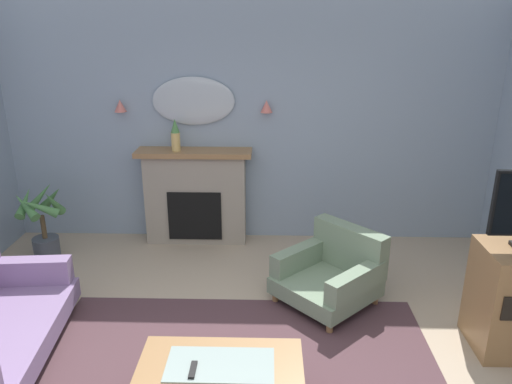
{
  "coord_description": "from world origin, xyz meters",
  "views": [
    {
      "loc": [
        0.24,
        -2.76,
        2.59
      ],
      "look_at": [
        0.12,
        1.76,
        1.01
      ],
      "focal_mm": 34.28,
      "sensor_mm": 36.0,
      "label": 1
    }
  ],
  "objects_px": {
    "wall_sconce_left": "(120,106)",
    "coffee_table": "(220,372)",
    "wall_mirror": "(193,101)",
    "tv_remote": "(193,370)",
    "fireplace": "(196,197)",
    "potted_plant_corner_palm": "(42,222)",
    "mantel_vase_left": "(175,135)",
    "armchair_near_fireplace": "(333,272)",
    "wall_sconce_right": "(266,106)"
  },
  "relations": [
    {
      "from": "coffee_table",
      "to": "wall_sconce_right",
      "type": "bearing_deg",
      "value": 84.66
    },
    {
      "from": "wall_sconce_left",
      "to": "coffee_table",
      "type": "relative_size",
      "value": 0.13
    },
    {
      "from": "mantel_vase_left",
      "to": "wall_sconce_left",
      "type": "bearing_deg",
      "value": 169.54
    },
    {
      "from": "wall_mirror",
      "to": "coffee_table",
      "type": "relative_size",
      "value": 0.87
    },
    {
      "from": "wall_mirror",
      "to": "potted_plant_corner_palm",
      "type": "bearing_deg",
      "value": -158.03
    },
    {
      "from": "wall_sconce_left",
      "to": "wall_sconce_right",
      "type": "height_order",
      "value": "same"
    },
    {
      "from": "wall_sconce_left",
      "to": "coffee_table",
      "type": "distance_m",
      "value": 3.53
    },
    {
      "from": "fireplace",
      "to": "wall_sconce_right",
      "type": "relative_size",
      "value": 9.71
    },
    {
      "from": "wall_mirror",
      "to": "wall_sconce_left",
      "type": "height_order",
      "value": "wall_mirror"
    },
    {
      "from": "fireplace",
      "to": "wall_mirror",
      "type": "relative_size",
      "value": 1.42
    },
    {
      "from": "armchair_near_fireplace",
      "to": "potted_plant_corner_palm",
      "type": "xyz_separation_m",
      "value": [
        -3.17,
        0.8,
        0.14
      ]
    },
    {
      "from": "armchair_near_fireplace",
      "to": "mantel_vase_left",
      "type": "bearing_deg",
      "value": 142.63
    },
    {
      "from": "wall_mirror",
      "to": "armchair_near_fireplace",
      "type": "height_order",
      "value": "wall_mirror"
    },
    {
      "from": "coffee_table",
      "to": "tv_remote",
      "type": "xyz_separation_m",
      "value": [
        -0.17,
        -0.07,
        0.07
      ]
    },
    {
      "from": "coffee_table",
      "to": "potted_plant_corner_palm",
      "type": "relative_size",
      "value": 1.25
    },
    {
      "from": "armchair_near_fireplace",
      "to": "potted_plant_corner_palm",
      "type": "bearing_deg",
      "value": 165.8
    },
    {
      "from": "potted_plant_corner_palm",
      "to": "wall_sconce_left",
      "type": "bearing_deg",
      "value": 37.34
    },
    {
      "from": "fireplace",
      "to": "coffee_table",
      "type": "height_order",
      "value": "fireplace"
    },
    {
      "from": "wall_mirror",
      "to": "coffee_table",
      "type": "bearing_deg",
      "value": -79.27
    },
    {
      "from": "potted_plant_corner_palm",
      "to": "armchair_near_fireplace",
      "type": "bearing_deg",
      "value": -14.2
    },
    {
      "from": "fireplace",
      "to": "potted_plant_corner_palm",
      "type": "distance_m",
      "value": 1.75
    },
    {
      "from": "fireplace",
      "to": "mantel_vase_left",
      "type": "relative_size",
      "value": 3.64
    },
    {
      "from": "fireplace",
      "to": "armchair_near_fireplace",
      "type": "distance_m",
      "value": 2.03
    },
    {
      "from": "wall_sconce_left",
      "to": "coffee_table",
      "type": "height_order",
      "value": "wall_sconce_left"
    },
    {
      "from": "fireplace",
      "to": "wall_sconce_left",
      "type": "xyz_separation_m",
      "value": [
        -0.85,
        0.09,
        1.09
      ]
    },
    {
      "from": "wall_mirror",
      "to": "tv_remote",
      "type": "relative_size",
      "value": 6.0
    },
    {
      "from": "mantel_vase_left",
      "to": "wall_sconce_left",
      "type": "xyz_separation_m",
      "value": [
        -0.65,
        0.12,
        0.32
      ]
    },
    {
      "from": "mantel_vase_left",
      "to": "potted_plant_corner_palm",
      "type": "relative_size",
      "value": 0.43
    },
    {
      "from": "fireplace",
      "to": "mantel_vase_left",
      "type": "distance_m",
      "value": 0.8
    },
    {
      "from": "wall_sconce_left",
      "to": "tv_remote",
      "type": "xyz_separation_m",
      "value": [
        1.25,
        -3.04,
        -1.21
      ]
    },
    {
      "from": "tv_remote",
      "to": "wall_mirror",
      "type": "bearing_deg",
      "value": 97.41
    },
    {
      "from": "fireplace",
      "to": "wall_sconce_left",
      "type": "relative_size",
      "value": 9.71
    },
    {
      "from": "tv_remote",
      "to": "potted_plant_corner_palm",
      "type": "xyz_separation_m",
      "value": [
        -2.07,
        2.42,
        -0.0
      ]
    },
    {
      "from": "wall_sconce_left",
      "to": "coffee_table",
      "type": "xyz_separation_m",
      "value": [
        1.42,
        -2.97,
        -1.28
      ]
    },
    {
      "from": "coffee_table",
      "to": "wall_sconce_left",
      "type": "bearing_deg",
      "value": 115.58
    },
    {
      "from": "potted_plant_corner_palm",
      "to": "wall_sconce_right",
      "type": "bearing_deg",
      "value": 13.88
    },
    {
      "from": "wall_mirror",
      "to": "wall_sconce_right",
      "type": "xyz_separation_m",
      "value": [
        0.85,
        -0.05,
        -0.05
      ]
    },
    {
      "from": "tv_remote",
      "to": "armchair_near_fireplace",
      "type": "height_order",
      "value": "armchair_near_fireplace"
    },
    {
      "from": "fireplace",
      "to": "wall_sconce_left",
      "type": "height_order",
      "value": "wall_sconce_left"
    },
    {
      "from": "tv_remote",
      "to": "fireplace",
      "type": "bearing_deg",
      "value": 97.76
    },
    {
      "from": "tv_remote",
      "to": "potted_plant_corner_palm",
      "type": "bearing_deg",
      "value": 130.5
    },
    {
      "from": "armchair_near_fireplace",
      "to": "wall_sconce_right",
      "type": "bearing_deg",
      "value": 114.79
    },
    {
      "from": "potted_plant_corner_palm",
      "to": "fireplace",
      "type": "bearing_deg",
      "value": 17.65
    },
    {
      "from": "tv_remote",
      "to": "mantel_vase_left",
      "type": "bearing_deg",
      "value": 101.64
    },
    {
      "from": "mantel_vase_left",
      "to": "tv_remote",
      "type": "relative_size",
      "value": 2.34
    },
    {
      "from": "wall_sconce_left",
      "to": "mantel_vase_left",
      "type": "bearing_deg",
      "value": -10.46
    },
    {
      "from": "wall_mirror",
      "to": "fireplace",
      "type": "bearing_deg",
      "value": -90.0
    },
    {
      "from": "wall_sconce_left",
      "to": "potted_plant_corner_palm",
      "type": "distance_m",
      "value": 1.59
    },
    {
      "from": "coffee_table",
      "to": "armchair_near_fireplace",
      "type": "height_order",
      "value": "armchair_near_fireplace"
    },
    {
      "from": "potted_plant_corner_palm",
      "to": "mantel_vase_left",
      "type": "bearing_deg",
      "value": 18.9
    }
  ]
}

